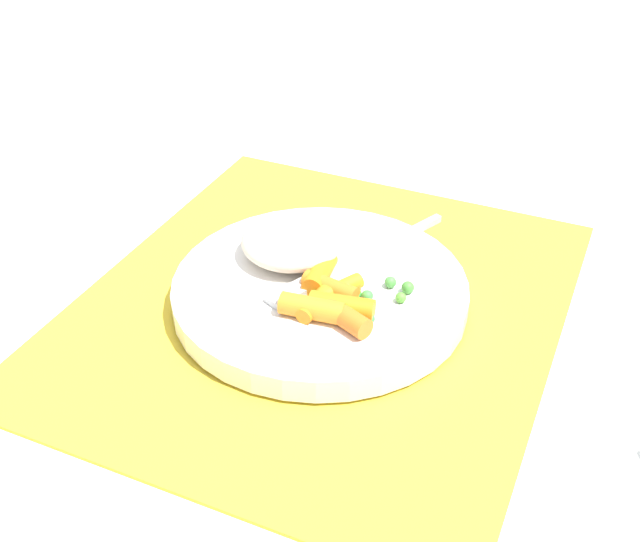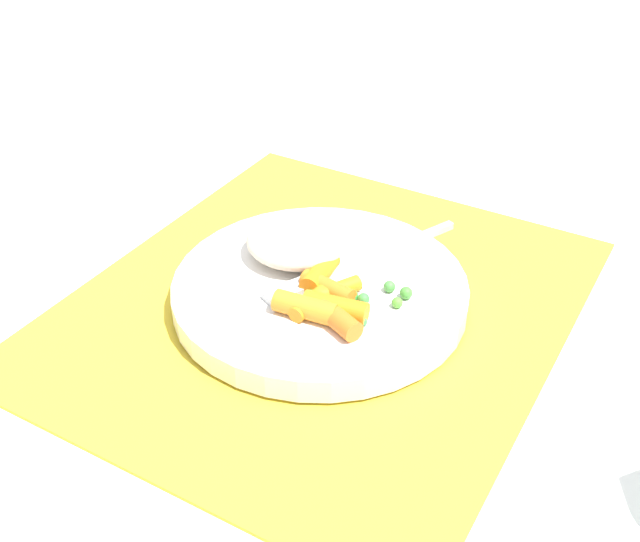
# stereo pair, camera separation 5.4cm
# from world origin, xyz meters

# --- Properties ---
(ground_plane) EXTENTS (2.40, 2.40, 0.00)m
(ground_plane) POSITION_xyz_m (0.00, 0.00, 0.00)
(ground_plane) COLOR white
(placemat) EXTENTS (0.42, 0.37, 0.01)m
(placemat) POSITION_xyz_m (0.00, 0.00, 0.00)
(placemat) COLOR gold
(placemat) RESTS_ON ground_plane
(plate) EXTENTS (0.23, 0.23, 0.02)m
(plate) POSITION_xyz_m (0.00, 0.00, 0.02)
(plate) COLOR white
(plate) RESTS_ON placemat
(rice_mound) EXTENTS (0.08, 0.08, 0.03)m
(rice_mound) POSITION_xyz_m (-0.02, -0.04, 0.04)
(rice_mound) COLOR beige
(rice_mound) RESTS_ON plate
(carrot_portion) EXTENTS (0.08, 0.07, 0.02)m
(carrot_portion) POSITION_xyz_m (0.03, 0.02, 0.03)
(carrot_portion) COLOR orange
(carrot_portion) RESTS_ON plate
(pea_scatter) EXTENTS (0.06, 0.07, 0.01)m
(pea_scatter) POSITION_xyz_m (0.00, 0.04, 0.03)
(pea_scatter) COLOR #4B9841
(pea_scatter) RESTS_ON plate
(fork) EXTENTS (0.18, 0.09, 0.01)m
(fork) POSITION_xyz_m (-0.02, 0.01, 0.03)
(fork) COLOR silver
(fork) RESTS_ON plate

